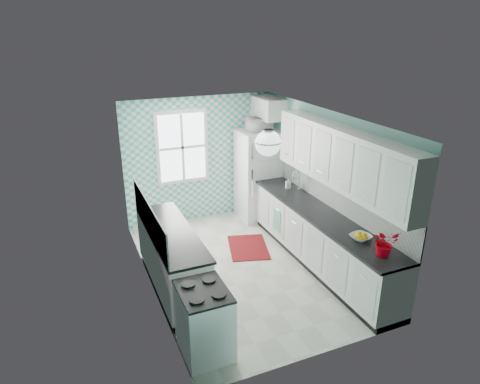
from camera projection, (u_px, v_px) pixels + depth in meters
name	position (u px, v px, depth m)	size (l,w,h in m)	color
floor	(243.00, 268.00, 7.09)	(3.00, 4.40, 0.02)	beige
ceiling	(244.00, 117.00, 6.17)	(3.00, 4.40, 0.02)	white
wall_back	(199.00, 159.00, 8.52)	(3.00, 0.02, 2.50)	#77B3A9
wall_front	(323.00, 267.00, 4.74)	(3.00, 0.02, 2.50)	#77B3A9
wall_left	(146.00, 214.00, 6.08)	(0.02, 4.40, 2.50)	#77B3A9
wall_right	(326.00, 185.00, 7.18)	(0.02, 4.40, 2.50)	#77B3A9
accent_wall	(200.00, 160.00, 8.50)	(3.00, 0.01, 2.50)	#4CB2A7
window	(182.00, 147.00, 8.24)	(1.04, 0.05, 1.44)	white
backsplash_right	(338.00, 196.00, 6.85)	(0.02, 3.60, 0.51)	white
backsplash_left	(149.00, 219.00, 6.04)	(0.02, 2.15, 0.51)	white
upper_cabinets_right	(342.00, 158.00, 6.37)	(0.33, 3.20, 0.90)	silver
upper_cabinet_fridge	(267.00, 108.00, 8.31)	(0.40, 0.74, 0.40)	silver
ceiling_light	(268.00, 143.00, 5.55)	(0.34, 0.34, 0.35)	silver
base_cabinets_right	(320.00, 240.00, 7.02)	(0.60, 3.60, 0.90)	white
countertop_right	(321.00, 215.00, 6.84)	(0.63, 3.60, 0.04)	black
base_cabinets_left	(172.00, 261.00, 6.42)	(0.60, 2.15, 0.90)	white
countertop_left	(171.00, 233.00, 6.25)	(0.63, 2.15, 0.04)	black
fridge	(258.00, 175.00, 8.69)	(0.79, 0.78, 1.82)	silver
stove	(204.00, 320.00, 5.13)	(0.57, 0.71, 0.86)	silver
sink	(291.00, 193.00, 7.70)	(0.44, 0.37, 0.53)	silver
rug	(248.00, 247.00, 7.72)	(0.67, 0.95, 0.02)	#61190D
dish_towel	(277.00, 220.00, 7.68)	(0.02, 0.26, 0.39)	#57AF94
fruit_bowl	(361.00, 237.00, 5.99)	(0.28, 0.28, 0.07)	white
potted_plant	(385.00, 243.00, 5.54)	(0.33, 0.28, 0.36)	#A70414
soap_bottle	(288.00, 183.00, 7.85)	(0.09, 0.09, 0.19)	#8BA9C1
microwave	(259.00, 124.00, 8.31)	(0.48, 0.33, 0.27)	white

